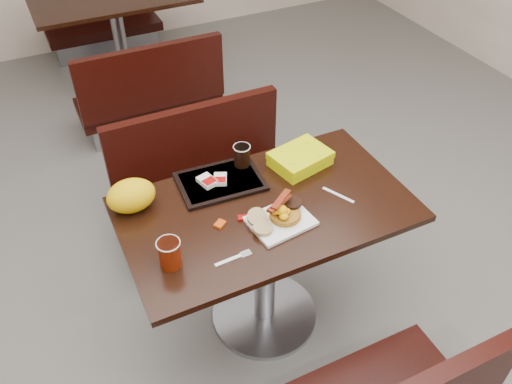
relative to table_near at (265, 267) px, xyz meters
name	(u,v)px	position (x,y,z in m)	size (l,w,h in m)	color
floor	(264,316)	(0.00, 0.00, -0.38)	(6.00, 7.00, 0.01)	slate
table_near	(265,267)	(0.00, 0.00, 0.00)	(1.20, 0.70, 0.75)	black
bench_near_n	(209,182)	(0.00, 0.70, -0.02)	(1.00, 0.46, 0.72)	black
table_far	(121,43)	(0.00, 2.60, 0.00)	(1.20, 0.70, 0.75)	black
bench_far_s	(146,84)	(0.00, 1.90, -0.02)	(1.00, 0.46, 0.72)	black
bench_far_n	(101,13)	(0.00, 3.30, -0.02)	(1.00, 0.46, 0.72)	black
platter	(281,221)	(0.01, -0.11, 0.38)	(0.24, 0.19, 0.01)	white
pancake_stack	(285,214)	(0.04, -0.10, 0.40)	(0.13, 0.13, 0.03)	#A0631A
sausage_patty	(292,203)	(0.08, -0.07, 0.42)	(0.08, 0.08, 0.01)	black
scrambled_eggs	(282,211)	(0.01, -0.11, 0.44)	(0.08, 0.07, 0.04)	#FFC205
bacon_strips	(279,203)	(0.01, -0.09, 0.47)	(0.15, 0.06, 0.01)	#441104
muffin_bottom	(263,229)	(-0.08, -0.13, 0.40)	(0.08, 0.08, 0.02)	tan
muffin_top	(257,217)	(-0.08, -0.07, 0.41)	(0.08, 0.08, 0.02)	tan
coffee_cup_near	(170,254)	(-0.46, -0.13, 0.43)	(0.08, 0.08, 0.12)	#972405
fork	(228,260)	(-0.26, -0.21, 0.38)	(0.15, 0.03, 0.00)	white
knife	(338,195)	(0.31, -0.07, 0.38)	(0.15, 0.01, 0.00)	white
condiment_syrup	(220,224)	(-0.21, -0.02, 0.38)	(0.04, 0.03, 0.01)	#BE3C08
condiment_ketchup	(243,218)	(-0.12, -0.02, 0.38)	(0.04, 0.03, 0.01)	#8C0504
tray	(220,182)	(-0.11, 0.22, 0.38)	(0.36, 0.26, 0.02)	black
hashbrown_sleeve_left	(207,181)	(-0.17, 0.23, 0.40)	(0.06, 0.08, 0.02)	silver
hashbrown_sleeve_right	(220,179)	(-0.11, 0.22, 0.40)	(0.05, 0.07, 0.02)	silver
coffee_cup_far	(242,156)	(0.02, 0.28, 0.44)	(0.07, 0.07, 0.10)	black
clamshell	(300,159)	(0.26, 0.19, 0.41)	(0.25, 0.19, 0.07)	#CAD103
paper_bag	(131,196)	(-0.50, 0.23, 0.44)	(0.20, 0.15, 0.14)	#F09C08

